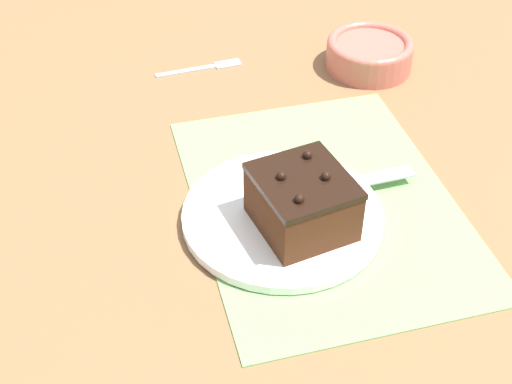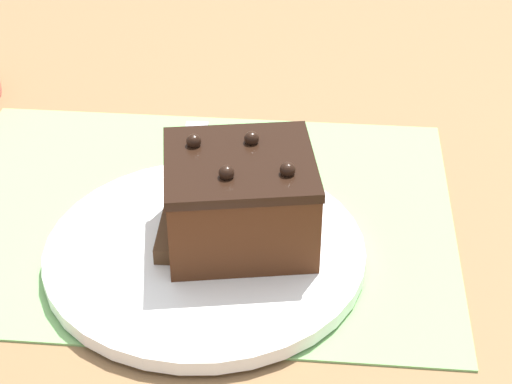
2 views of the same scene
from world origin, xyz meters
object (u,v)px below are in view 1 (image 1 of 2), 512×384
at_px(serving_knife, 310,189).
at_px(dessert_fork, 206,67).
at_px(small_bowl, 369,53).
at_px(chocolate_cake, 302,202).
at_px(cake_plate, 283,216).

xyz_separation_m(serving_knife, dessert_fork, (-0.37, -0.06, -0.02)).
relative_size(serving_knife, small_bowl, 1.53).
relative_size(chocolate_cake, dessert_fork, 0.90).
relative_size(cake_plate, dessert_fork, 1.73).
distance_m(cake_plate, dessert_fork, 0.40).
bearing_deg(chocolate_cake, serving_knife, 152.04).
bearing_deg(cake_plate, chocolate_cake, 30.37).
height_order(serving_knife, dessert_fork, serving_knife).
bearing_deg(serving_knife, dessert_fork, -172.36).
height_order(cake_plate, small_bowl, small_bowl).
xyz_separation_m(cake_plate, dessert_fork, (-0.40, -0.02, -0.01)).
distance_m(cake_plate, chocolate_cake, 0.05).
bearing_deg(dessert_fork, small_bowl, 71.96).
bearing_deg(serving_knife, small_bowl, 144.13).
xyz_separation_m(cake_plate, small_bowl, (-0.34, 0.25, 0.02)).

